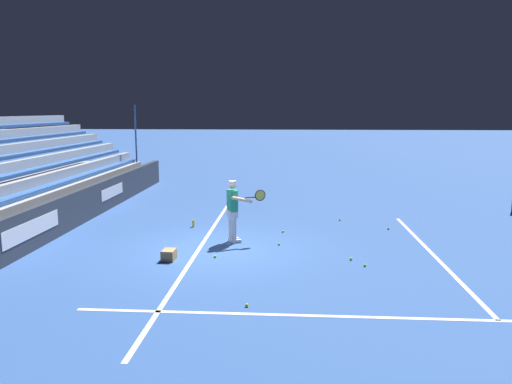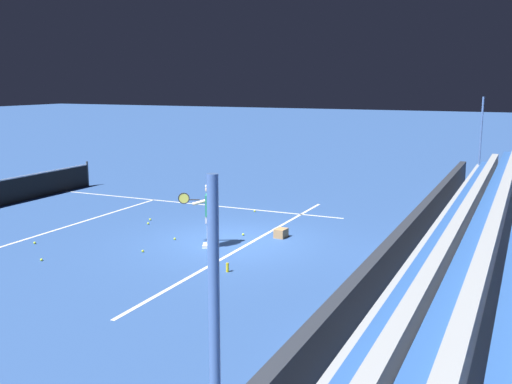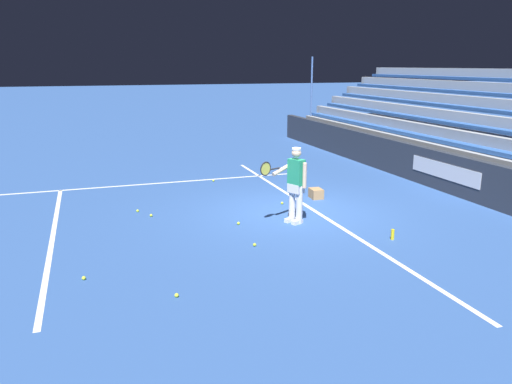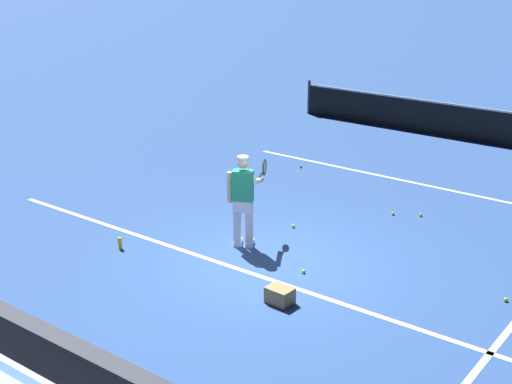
{
  "view_description": "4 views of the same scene",
  "coord_description": "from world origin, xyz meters",
  "px_view_note": "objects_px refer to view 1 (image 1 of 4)",
  "views": [
    {
      "loc": [
        12.54,
        1.85,
        3.61
      ],
      "look_at": [
        -0.83,
        0.95,
        1.4
      ],
      "focal_mm": 35.0,
      "sensor_mm": 36.0,
      "label": 1
    },
    {
      "loc": [
        -14.53,
        -7.45,
        4.45
      ],
      "look_at": [
        0.75,
        -0.37,
        1.33
      ],
      "focal_mm": 42.0,
      "sensor_mm": 36.0,
      "label": 2
    },
    {
      "loc": [
        -10.75,
        4.64,
        3.49
      ],
      "look_at": [
        -0.44,
        1.14,
        0.7
      ],
      "focal_mm": 35.0,
      "sensor_mm": 36.0,
      "label": 3
    },
    {
      "loc": [
        6.58,
        -9.11,
        5.32
      ],
      "look_at": [
        -0.72,
        0.63,
        0.97
      ],
      "focal_mm": 50.0,
      "sensor_mm": 36.0,
      "label": 4
    }
  ],
  "objects_px": {
    "tennis_ball_by_box": "(279,244)",
    "tennis_ball_far_right": "(340,220)",
    "tennis_ball_midcourt": "(365,265)",
    "ball_box_cardboard": "(169,255)",
    "tennis_ball_far_left": "(388,229)",
    "tennis_ball_on_baseline": "(351,259)",
    "tennis_ball_toward_net": "(247,305)",
    "tennis_ball_stray_back": "(283,231)",
    "tennis_player": "(233,210)",
    "tennis_ball_near_player": "(215,256)",
    "water_bottle": "(193,223)"
  },
  "relations": [
    {
      "from": "tennis_ball_by_box",
      "to": "tennis_ball_far_right",
      "type": "distance_m",
      "value": 3.69
    },
    {
      "from": "ball_box_cardboard",
      "to": "tennis_ball_stray_back",
      "type": "height_order",
      "value": "ball_box_cardboard"
    },
    {
      "from": "water_bottle",
      "to": "tennis_ball_on_baseline",
      "type": "bearing_deg",
      "value": 54.55
    },
    {
      "from": "tennis_ball_toward_net",
      "to": "ball_box_cardboard",
      "type": "bearing_deg",
      "value": -142.46
    },
    {
      "from": "tennis_ball_toward_net",
      "to": "tennis_ball_near_player",
      "type": "height_order",
      "value": "same"
    },
    {
      "from": "ball_box_cardboard",
      "to": "tennis_ball_stray_back",
      "type": "xyz_separation_m",
      "value": [
        -2.95,
        2.73,
        -0.1
      ]
    },
    {
      "from": "tennis_ball_far_right",
      "to": "tennis_ball_stray_back",
      "type": "height_order",
      "value": "same"
    },
    {
      "from": "tennis_ball_midcourt",
      "to": "ball_box_cardboard",
      "type": "bearing_deg",
      "value": -92.49
    },
    {
      "from": "tennis_ball_near_player",
      "to": "tennis_ball_far_left",
      "type": "height_order",
      "value": "same"
    },
    {
      "from": "tennis_ball_by_box",
      "to": "tennis_ball_midcourt",
      "type": "bearing_deg",
      "value": 49.62
    },
    {
      "from": "tennis_ball_by_box",
      "to": "tennis_ball_far_right",
      "type": "xyz_separation_m",
      "value": [
        -3.14,
        1.94,
        0.0
      ]
    },
    {
      "from": "tennis_player",
      "to": "tennis_ball_midcourt",
      "type": "height_order",
      "value": "tennis_player"
    },
    {
      "from": "tennis_player",
      "to": "tennis_ball_by_box",
      "type": "bearing_deg",
      "value": 79.16
    },
    {
      "from": "tennis_ball_midcourt",
      "to": "tennis_ball_toward_net",
      "type": "bearing_deg",
      "value": -44.58
    },
    {
      "from": "water_bottle",
      "to": "tennis_ball_near_player",
      "type": "bearing_deg",
      "value": 19.84
    },
    {
      "from": "tennis_ball_midcourt",
      "to": "tennis_ball_by_box",
      "type": "bearing_deg",
      "value": -130.38
    },
    {
      "from": "tennis_player",
      "to": "tennis_ball_toward_net",
      "type": "distance_m",
      "value": 4.7
    },
    {
      "from": "tennis_ball_stray_back",
      "to": "tennis_ball_far_left",
      "type": "xyz_separation_m",
      "value": [
        -0.59,
        3.21,
        0.0
      ]
    },
    {
      "from": "tennis_ball_stray_back",
      "to": "ball_box_cardboard",
      "type": "bearing_deg",
      "value": -42.85
    },
    {
      "from": "tennis_ball_toward_net",
      "to": "tennis_ball_far_left",
      "type": "relative_size",
      "value": 1.0
    },
    {
      "from": "tennis_ball_far_left",
      "to": "tennis_ball_midcourt",
      "type": "bearing_deg",
      "value": -18.59
    },
    {
      "from": "water_bottle",
      "to": "tennis_ball_stray_back",
      "type": "bearing_deg",
      "value": 79.14
    },
    {
      "from": "ball_box_cardboard",
      "to": "tennis_ball_near_player",
      "type": "xyz_separation_m",
      "value": [
        -0.27,
        1.09,
        -0.1
      ]
    },
    {
      "from": "tennis_ball_on_baseline",
      "to": "tennis_ball_near_player",
      "type": "height_order",
      "value": "same"
    },
    {
      "from": "tennis_player",
      "to": "tennis_ball_stray_back",
      "type": "distance_m",
      "value": 1.98
    },
    {
      "from": "tennis_ball_stray_back",
      "to": "tennis_ball_toward_net",
      "type": "bearing_deg",
      "value": -5.91
    },
    {
      "from": "tennis_ball_midcourt",
      "to": "water_bottle",
      "type": "xyz_separation_m",
      "value": [
        -3.69,
        -4.76,
        0.08
      ]
    },
    {
      "from": "tennis_player",
      "to": "tennis_ball_far_right",
      "type": "height_order",
      "value": "tennis_player"
    },
    {
      "from": "tennis_ball_midcourt",
      "to": "tennis_ball_on_baseline",
      "type": "xyz_separation_m",
      "value": [
        -0.49,
        -0.26,
        0.0
      ]
    },
    {
      "from": "tennis_player",
      "to": "tennis_ball_far_left",
      "type": "height_order",
      "value": "tennis_player"
    },
    {
      "from": "tennis_ball_on_baseline",
      "to": "tennis_ball_stray_back",
      "type": "distance_m",
      "value": 3.15
    },
    {
      "from": "ball_box_cardboard",
      "to": "tennis_ball_by_box",
      "type": "bearing_deg",
      "value": 120.13
    },
    {
      "from": "tennis_ball_near_player",
      "to": "tennis_ball_far_left",
      "type": "xyz_separation_m",
      "value": [
        -3.27,
        4.85,
        0.0
      ]
    },
    {
      "from": "tennis_ball_midcourt",
      "to": "tennis_ball_far_right",
      "type": "height_order",
      "value": "same"
    },
    {
      "from": "ball_box_cardboard",
      "to": "tennis_ball_far_left",
      "type": "relative_size",
      "value": 6.06
    },
    {
      "from": "tennis_ball_on_baseline",
      "to": "water_bottle",
      "type": "xyz_separation_m",
      "value": [
        -3.2,
        -4.49,
        0.08
      ]
    },
    {
      "from": "tennis_ball_toward_net",
      "to": "water_bottle",
      "type": "bearing_deg",
      "value": -160.57
    },
    {
      "from": "tennis_ball_by_box",
      "to": "tennis_ball_far_left",
      "type": "xyz_separation_m",
      "value": [
        -2.0,
        3.3,
        0.0
      ]
    },
    {
      "from": "tennis_ball_far_right",
      "to": "tennis_ball_near_player",
      "type": "distance_m",
      "value": 5.62
    },
    {
      "from": "tennis_ball_on_baseline",
      "to": "tennis_ball_far_left",
      "type": "xyz_separation_m",
      "value": [
        -3.25,
        1.52,
        0.0
      ]
    },
    {
      "from": "tennis_ball_midcourt",
      "to": "tennis_ball_by_box",
      "type": "relative_size",
      "value": 1.0
    },
    {
      "from": "ball_box_cardboard",
      "to": "tennis_ball_toward_net",
      "type": "height_order",
      "value": "ball_box_cardboard"
    },
    {
      "from": "tennis_player",
      "to": "tennis_ball_far_left",
      "type": "xyz_separation_m",
      "value": [
        -1.76,
        4.56,
        -0.86
      ]
    },
    {
      "from": "tennis_player",
      "to": "tennis_ball_by_box",
      "type": "relative_size",
      "value": 25.98
    },
    {
      "from": "tennis_ball_toward_net",
      "to": "water_bottle",
      "type": "xyz_separation_m",
      "value": [
        -6.27,
        -2.21,
        0.08
      ]
    },
    {
      "from": "tennis_player",
      "to": "tennis_ball_near_player",
      "type": "height_order",
      "value": "tennis_player"
    },
    {
      "from": "tennis_player",
      "to": "tennis_ball_by_box",
      "type": "xyz_separation_m",
      "value": [
        0.24,
        1.26,
        -0.86
      ]
    },
    {
      "from": "tennis_ball_by_box",
      "to": "tennis_ball_near_player",
      "type": "height_order",
      "value": "same"
    },
    {
      "from": "tennis_ball_near_player",
      "to": "water_bottle",
      "type": "xyz_separation_m",
      "value": [
        -3.21,
        -1.16,
        0.08
      ]
    },
    {
      "from": "tennis_ball_midcourt",
      "to": "tennis_ball_stray_back",
      "type": "xyz_separation_m",
      "value": [
        -3.15,
        -1.95,
        0.0
      ]
    }
  ]
}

